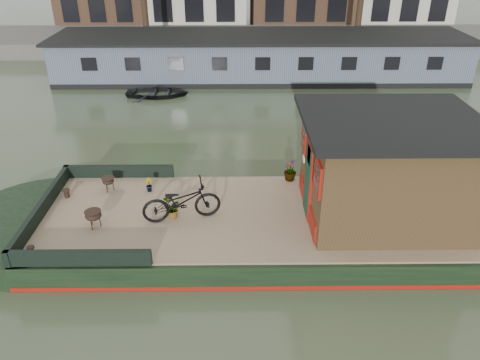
{
  "coord_description": "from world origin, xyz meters",
  "views": [
    {
      "loc": [
        -1.28,
        -9.55,
        6.73
      ],
      "look_at": [
        -1.17,
        0.5,
        1.3
      ],
      "focal_mm": 35.0,
      "sensor_mm": 36.0,
      "label": 1
    }
  ],
  "objects_px": {
    "brazier_rear": "(109,184)",
    "cabin": "(386,167)",
    "brazier_front": "(94,219)",
    "bicycle": "(182,201)",
    "dinghy": "(158,90)"
  },
  "relations": [
    {
      "from": "brazier_rear",
      "to": "dinghy",
      "type": "distance_m",
      "value": 9.83
    },
    {
      "from": "brazier_front",
      "to": "dinghy",
      "type": "bearing_deg",
      "value": 91.28
    },
    {
      "from": "cabin",
      "to": "brazier_front",
      "type": "relative_size",
      "value": 9.31
    },
    {
      "from": "bicycle",
      "to": "dinghy",
      "type": "xyz_separation_m",
      "value": [
        -2.24,
        11.18,
        -0.84
      ]
    },
    {
      "from": "cabin",
      "to": "bicycle",
      "type": "height_order",
      "value": "cabin"
    },
    {
      "from": "brazier_rear",
      "to": "cabin",
      "type": "bearing_deg",
      "value": -9.68
    },
    {
      "from": "bicycle",
      "to": "brazier_rear",
      "type": "xyz_separation_m",
      "value": [
        -2.05,
        1.37,
        -0.29
      ]
    },
    {
      "from": "bicycle",
      "to": "brazier_rear",
      "type": "bearing_deg",
      "value": 42.99
    },
    {
      "from": "bicycle",
      "to": "dinghy",
      "type": "distance_m",
      "value": 11.44
    },
    {
      "from": "brazier_front",
      "to": "brazier_rear",
      "type": "height_order",
      "value": "brazier_front"
    },
    {
      "from": "bicycle",
      "to": "brazier_front",
      "type": "relative_size",
      "value": 4.27
    },
    {
      "from": "brazier_rear",
      "to": "brazier_front",
      "type": "bearing_deg",
      "value": -87.73
    },
    {
      "from": "brazier_front",
      "to": "dinghy",
      "type": "relative_size",
      "value": 0.15
    },
    {
      "from": "cabin",
      "to": "brazier_front",
      "type": "bearing_deg",
      "value": -175.4
    },
    {
      "from": "dinghy",
      "to": "bicycle",
      "type": "bearing_deg",
      "value": -167.43
    }
  ]
}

